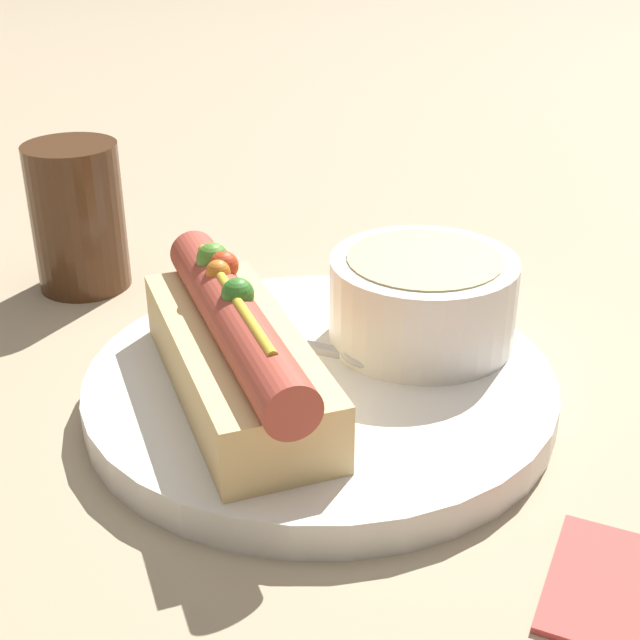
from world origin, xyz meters
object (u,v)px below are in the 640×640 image
object	(u,v)px
soup_bowl	(422,296)
spoon	(342,350)
hot_dog	(238,351)
drinking_glass	(78,217)

from	to	relation	value
soup_bowl	spoon	bearing A→B (deg)	-93.69
hot_dog	soup_bowl	distance (m)	0.11
soup_bowl	drinking_glass	distance (m)	0.24
soup_bowl	spoon	xyz separation A→B (m)	(-0.00, -0.05, -0.02)
soup_bowl	drinking_glass	size ratio (longest dim) A/B	1.05
drinking_glass	hot_dog	bearing A→B (deg)	6.54
hot_dog	soup_bowl	world-z (taller)	hot_dog
spoon	soup_bowl	bearing A→B (deg)	48.32
spoon	drinking_glass	size ratio (longest dim) A/B	1.29
hot_dog	soup_bowl	size ratio (longest dim) A/B	1.75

